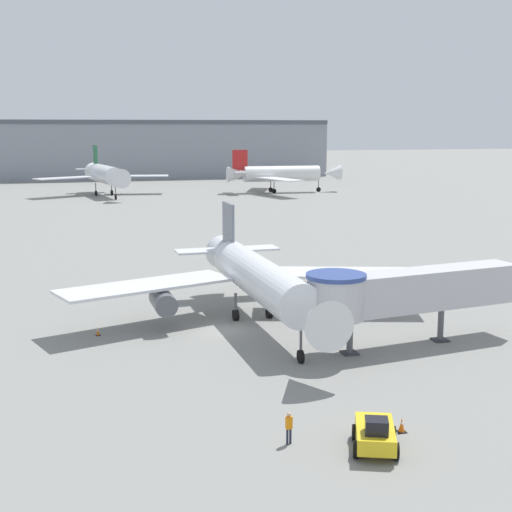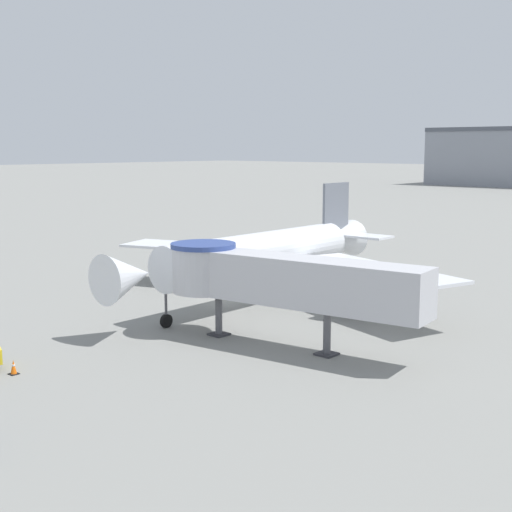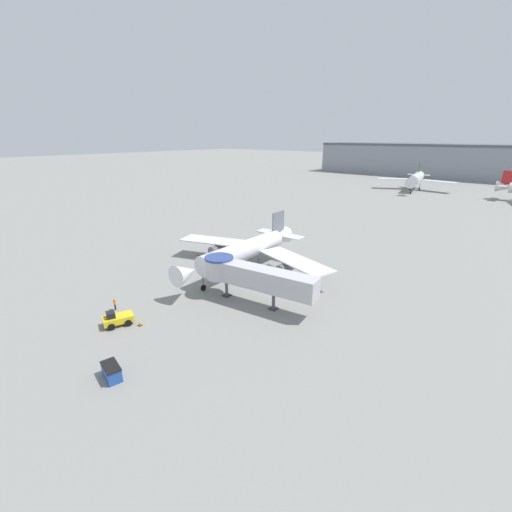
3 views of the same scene
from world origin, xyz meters
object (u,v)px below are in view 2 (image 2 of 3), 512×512
jet_bridge (272,278)px  traffic_cone_port_wing (159,279)px  main_airplane (264,254)px  traffic_cone_apron_front (14,367)px

jet_bridge → traffic_cone_port_wing: (-20.55, 8.43, -3.81)m
jet_bridge → traffic_cone_port_wing: bearing=149.3°
main_airplane → traffic_cone_port_wing: size_ratio=53.09×
main_airplane → traffic_cone_apron_front: size_ratio=41.13×
main_airplane → traffic_cone_port_wing: main_airplane is taller
traffic_cone_apron_front → main_airplane: bearing=94.8°
main_airplane → jet_bridge: 11.61m
traffic_cone_port_wing → traffic_cone_apron_front: bearing=-56.6°
main_airplane → traffic_cone_apron_front: 21.95m
main_airplane → jet_bridge: bearing=-47.5°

